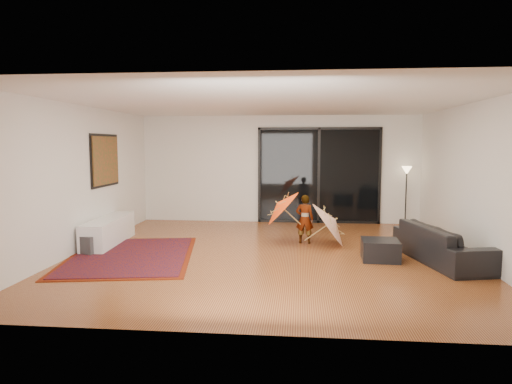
# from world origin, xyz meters

# --- Properties ---
(floor) EXTENTS (7.00, 7.00, 0.00)m
(floor) POSITION_xyz_m (0.00, 0.00, 0.00)
(floor) COLOR #9D5A2B
(floor) RESTS_ON ground
(ceiling) EXTENTS (7.00, 7.00, 0.00)m
(ceiling) POSITION_xyz_m (0.00, 0.00, 2.70)
(ceiling) COLOR white
(ceiling) RESTS_ON wall_back
(wall_back) EXTENTS (7.00, 0.00, 7.00)m
(wall_back) POSITION_xyz_m (0.00, 3.50, 1.35)
(wall_back) COLOR silver
(wall_back) RESTS_ON floor
(wall_front) EXTENTS (7.00, 0.00, 7.00)m
(wall_front) POSITION_xyz_m (0.00, -3.50, 1.35)
(wall_front) COLOR silver
(wall_front) RESTS_ON floor
(wall_left) EXTENTS (0.00, 7.00, 7.00)m
(wall_left) POSITION_xyz_m (-3.50, 0.00, 1.35)
(wall_left) COLOR silver
(wall_left) RESTS_ON floor
(wall_right) EXTENTS (0.00, 7.00, 7.00)m
(wall_right) POSITION_xyz_m (3.50, 0.00, 1.35)
(wall_right) COLOR silver
(wall_right) RESTS_ON floor
(sliding_door) EXTENTS (3.06, 0.07, 2.40)m
(sliding_door) POSITION_xyz_m (1.00, 3.47, 1.20)
(sliding_door) COLOR black
(sliding_door) RESTS_ON wall_back
(painting) EXTENTS (0.04, 1.28, 1.08)m
(painting) POSITION_xyz_m (-3.46, 1.00, 1.65)
(painting) COLOR black
(painting) RESTS_ON wall_left
(media_console) EXTENTS (0.58, 1.90, 0.52)m
(media_console) POSITION_xyz_m (-3.25, 0.55, 0.26)
(media_console) COLOR white
(media_console) RESTS_ON floor
(speaker) EXTENTS (0.37, 0.37, 0.34)m
(speaker) POSITION_xyz_m (-3.25, -0.28, 0.17)
(speaker) COLOR #424244
(speaker) RESTS_ON floor
(persian_rug) EXTENTS (2.58, 3.27, 0.02)m
(persian_rug) POSITION_xyz_m (-2.45, -0.37, 0.01)
(persian_rug) COLOR #621A08
(persian_rug) RESTS_ON floor
(sofa) EXTENTS (1.29, 2.26, 0.62)m
(sofa) POSITION_xyz_m (2.95, -0.23, 0.31)
(sofa) COLOR black
(sofa) RESTS_ON floor
(ottoman) EXTENTS (0.65, 0.65, 0.35)m
(ottoman) POSITION_xyz_m (1.92, -0.21, 0.18)
(ottoman) COLOR black
(ottoman) RESTS_ON floor
(floor_lamp) EXTENTS (0.25, 0.25, 1.45)m
(floor_lamp) POSITION_xyz_m (3.10, 3.25, 1.14)
(floor_lamp) COLOR black
(floor_lamp) RESTS_ON floor
(child) EXTENTS (0.38, 0.26, 0.98)m
(child) POSITION_xyz_m (0.63, 1.02, 0.49)
(child) COLOR #999999
(child) RESTS_ON floor
(parasol_orange) EXTENTS (0.72, 0.88, 0.89)m
(parasol_orange) POSITION_xyz_m (0.08, 0.97, 0.73)
(parasol_orange) COLOR #F9440D
(parasol_orange) RESTS_ON child
(parasol_white) EXTENTS (0.75, 1.01, 1.00)m
(parasol_white) POSITION_xyz_m (1.23, 0.87, 0.50)
(parasol_white) COLOR white
(parasol_white) RESTS_ON floor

